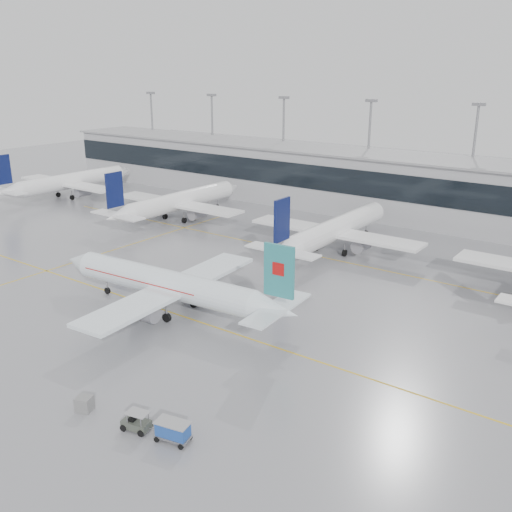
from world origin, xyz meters
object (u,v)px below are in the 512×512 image
Objects in this scene: air_canada_jet at (172,285)px; gse_unit at (84,404)px; baggage_cart at (173,430)px; baggage_tug at (136,423)px.

air_canada_jet is 26.93× the size of gse_unit.
air_canada_jet is at bearing 122.36° from baggage_cart.
air_canada_jet reaches higher than gse_unit.
baggage_cart is 2.32× the size of gse_unit.
air_canada_jet reaches higher than baggage_tug.
baggage_cart is (3.52, 0.73, 0.42)m from baggage_tug.
gse_unit is at bearing 177.36° from baggage_cart.
baggage_tug reaches higher than gse_unit.
baggage_tug is at bearing -14.12° from gse_unit.
air_canada_jet is 26.04m from baggage_cart.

